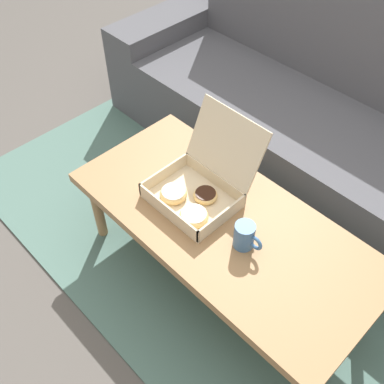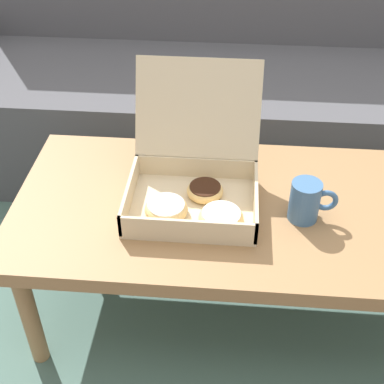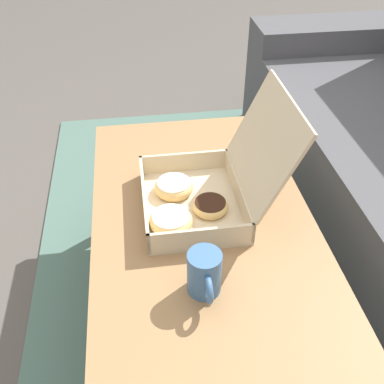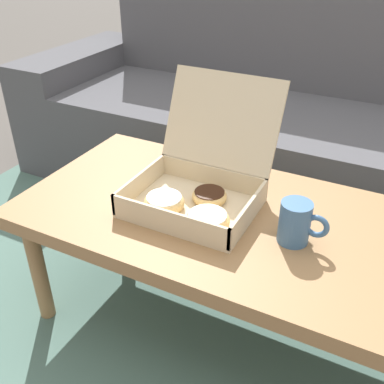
{
  "view_description": "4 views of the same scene",
  "coord_description": "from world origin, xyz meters",
  "px_view_note": "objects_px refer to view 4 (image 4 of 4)",
  "views": [
    {
      "loc": [
        0.66,
        -0.85,
        1.67
      ],
      "look_at": [
        -0.15,
        -0.08,
        0.44
      ],
      "focal_mm": 42.0,
      "sensor_mm": 36.0,
      "label": 1
    },
    {
      "loc": [
        -0.06,
        -1.07,
        1.24
      ],
      "look_at": [
        -0.15,
        -0.08,
        0.44
      ],
      "focal_mm": 50.0,
      "sensor_mm": 36.0,
      "label": 2
    },
    {
      "loc": [
        0.73,
        -0.2,
        1.15
      ],
      "look_at": [
        -0.15,
        -0.08,
        0.44
      ],
      "focal_mm": 42.0,
      "sensor_mm": 36.0,
      "label": 3
    },
    {
      "loc": [
        0.29,
        -0.93,
        1.03
      ],
      "look_at": [
        -0.15,
        -0.08,
        0.44
      ],
      "focal_mm": 42.0,
      "sensor_mm": 36.0,
      "label": 4
    }
  ],
  "objects_px": {
    "coffee_table": "(247,232)",
    "pastry_box": "(198,187)",
    "coffee_mug": "(296,223)",
    "couch": "(323,128)"
  },
  "relations": [
    {
      "from": "coffee_table",
      "to": "pastry_box",
      "type": "xyz_separation_m",
      "value": [
        -0.14,
        0.0,
        0.09
      ]
    },
    {
      "from": "coffee_table",
      "to": "coffee_mug",
      "type": "height_order",
      "value": "coffee_mug"
    },
    {
      "from": "pastry_box",
      "to": "coffee_mug",
      "type": "distance_m",
      "value": 0.27
    },
    {
      "from": "coffee_mug",
      "to": "couch",
      "type": "bearing_deg",
      "value": 98.1
    },
    {
      "from": "couch",
      "to": "pastry_box",
      "type": "relative_size",
      "value": 7.2
    },
    {
      "from": "pastry_box",
      "to": "coffee_mug",
      "type": "height_order",
      "value": "pastry_box"
    },
    {
      "from": "pastry_box",
      "to": "coffee_mug",
      "type": "xyz_separation_m",
      "value": [
        0.26,
        -0.04,
        -0.0
      ]
    },
    {
      "from": "coffee_table",
      "to": "couch",
      "type": "bearing_deg",
      "value": 90.0
    },
    {
      "from": "coffee_table",
      "to": "pastry_box",
      "type": "bearing_deg",
      "value": 179.09
    },
    {
      "from": "couch",
      "to": "coffee_mug",
      "type": "distance_m",
      "value": 0.9
    }
  ]
}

